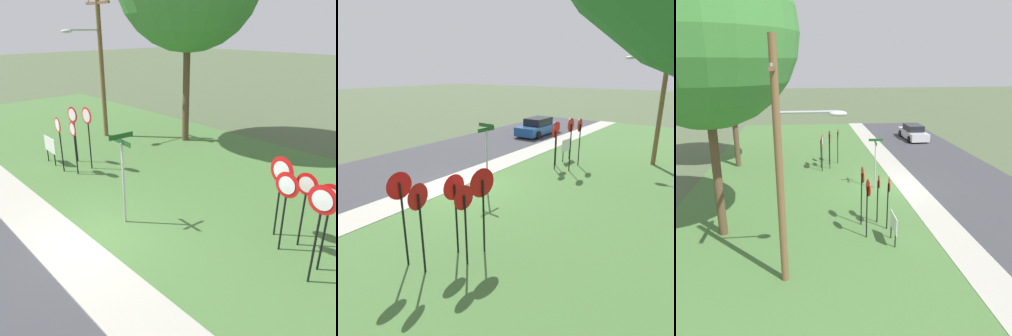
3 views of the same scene
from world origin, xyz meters
The scene contains 15 objects.
ground_plane centered at (0.00, 0.00, 0.00)m, with size 160.00×160.00×0.00m, color #4C5B3D.
sidewalk_strip centered at (0.00, -0.80, 0.03)m, with size 44.00×1.60×0.06m, color #ADAA9E.
grass_median centered at (0.00, 6.00, 0.02)m, with size 44.00×12.00×0.04m, color #477038.
stop_sign_near_left centered at (-4.84, 2.89, 2.05)m, with size 0.72×0.09×2.76m.
stop_sign_near_right centered at (-4.69, 2.12, 1.68)m, with size 0.61×0.11×2.30m.
stop_sign_far_left centered at (-5.38, 1.81, 1.77)m, with size 0.64×0.12×2.41m.
stop_sign_far_center centered at (-6.05, 2.86, 1.91)m, with size 0.70×0.11×2.58m.
yield_sign_near_left centered at (5.26, 2.94, 2.01)m, with size 0.72×0.11×2.63m.
yield_sign_near_right centered at (4.04, 3.61, 1.81)m, with size 0.72×0.12×2.37m.
yield_sign_far_left centered at (5.20, 3.56, 1.86)m, with size 0.68×0.13×2.45m.
yield_sign_far_right centered at (4.30, 4.21, 1.71)m, with size 0.65×0.11×2.26m.
yield_sign_center centered at (3.54, 4.17, 1.93)m, with size 0.81×0.19×2.52m.
street_name_post centered at (-0.11, 1.32, 1.80)m, with size 0.96×0.82×2.96m.
utility_pole centered at (-8.70, 6.03, 4.36)m, with size 2.10×2.25×7.95m.
notice_board centered at (-6.64, 1.88, 0.87)m, with size 1.10×0.07×1.25m.
Camera 1 is at (7.98, -4.22, 5.87)m, focal length 36.95 mm.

